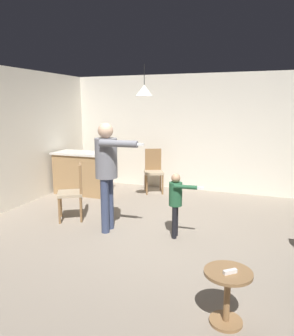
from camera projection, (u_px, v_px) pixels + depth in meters
ground at (158, 241)px, 4.85m from camera, size 7.68×7.68×0.00m
wall_back at (201, 133)px, 7.54m from camera, size 6.40×0.10×2.70m
kitchen_counter at (83, 173)px, 7.39m from camera, size 1.26×0.66×0.95m
side_table_by_couch at (227, 291)px, 2.96m from camera, size 0.44×0.44×0.52m
person_adult at (107, 165)px, 5.05m from camera, size 0.86×0.50×1.73m
person_child at (176, 198)px, 4.87m from camera, size 0.54×0.29×1.00m
dining_chair_by_counter at (74, 189)px, 5.67m from camera, size 0.58×0.58×1.00m
dining_chair_near_wall at (154, 169)px, 7.50m from camera, size 0.56×0.56×1.00m
spare_remote_on_table at (230, 272)px, 2.88m from camera, size 0.12×0.11×0.04m
ceiling_light_pendant at (144, 90)px, 5.76m from camera, size 0.32×0.32×0.55m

